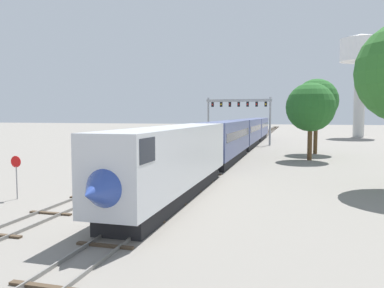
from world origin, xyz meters
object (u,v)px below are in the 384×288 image
object	(u,v)px
water_tower	(361,56)
trackside_tree_mid	(311,107)
passenger_train	(239,135)
signal_gantry	(239,110)
trackside_tree_right	(316,101)
stop_sign	(16,171)

from	to	relation	value
water_tower	trackside_tree_mid	size ratio (longest dim) A/B	2.66
passenger_train	signal_gantry	world-z (taller)	signal_gantry
signal_gantry	trackside_tree_right	distance (m)	18.73
water_tower	stop_sign	bearing A→B (deg)	-112.43
passenger_train	stop_sign	world-z (taller)	passenger_train
stop_sign	trackside_tree_mid	bearing A→B (deg)	54.54
trackside_tree_mid	trackside_tree_right	size ratio (longest dim) A/B	0.89
signal_gantry	water_tower	world-z (taller)	water_tower
signal_gantry	stop_sign	bearing A→B (deg)	-98.96
trackside_tree_mid	trackside_tree_right	distance (m)	8.29
water_tower	stop_sign	size ratio (longest dim) A/B	8.74
signal_gantry	trackside_tree_mid	xyz separation A→B (m)	(11.84, -21.66, -0.00)
signal_gantry	trackside_tree_right	size ratio (longest dim) A/B	1.14
stop_sign	passenger_train	bearing A→B (deg)	73.77
stop_sign	trackside_tree_mid	distance (m)	34.09
stop_sign	trackside_tree_mid	size ratio (longest dim) A/B	0.30
signal_gantry	passenger_train	bearing A→B (deg)	-81.36
water_tower	trackside_tree_right	bearing A→B (deg)	-105.60
passenger_train	trackside_tree_mid	xyz separation A→B (m)	(9.59, -6.84, 3.87)
signal_gantry	trackside_tree_mid	world-z (taller)	trackside_tree_mid
signal_gantry	trackside_tree_right	bearing A→B (deg)	-46.26
water_tower	stop_sign	xyz separation A→B (m)	(-33.16, -80.35, -17.91)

